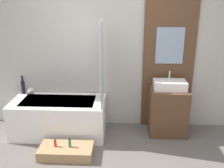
{
  "coord_description": "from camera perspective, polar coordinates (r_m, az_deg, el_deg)",
  "views": [
    {
      "loc": [
        0.23,
        -2.6,
        2.16
      ],
      "look_at": [
        0.08,
        0.7,
        1.02
      ],
      "focal_mm": 42.0,
      "sensor_mm": 36.0,
      "label": 1
    }
  ],
  "objects": [
    {
      "name": "wall_wood_accent",
      "position": [
        4.28,
        12.35,
        7.05
      ],
      "size": [
        0.82,
        0.04,
        2.6
      ],
      "color": "brown",
      "rests_on": "ground_plane"
    },
    {
      "name": "sink",
      "position": [
        4.16,
        12.45,
        -0.21
      ],
      "size": [
        0.5,
        0.3,
        0.27
      ],
      "color": "white",
      "rests_on": "vanity_cabinet"
    },
    {
      "name": "wall_tiled_back",
      "position": [
        4.28,
        -0.47,
        7.42
      ],
      "size": [
        4.2,
        0.06,
        2.6
      ],
      "primitive_type": "cube",
      "color": "#B7B2A8",
      "rests_on": "ground_plane"
    },
    {
      "name": "vase_tall_dark",
      "position": [
        4.62,
        -18.79,
        -0.49
      ],
      "size": [
        0.06,
        0.06,
        0.31
      ],
      "color": "black",
      "rests_on": "bathtub"
    },
    {
      "name": "vanity_cabinet",
      "position": [
        4.32,
        12.03,
        -5.8
      ],
      "size": [
        0.59,
        0.48,
        0.75
      ],
      "primitive_type": "cube",
      "color": "brown",
      "rests_on": "ground_plane"
    },
    {
      "name": "bottle_soap_secondary",
      "position": [
        3.76,
        -9.19,
        -12.57
      ],
      "size": [
        0.04,
        0.04,
        0.13
      ],
      "color": "#38704C",
      "rests_on": "wooden_step_bench"
    },
    {
      "name": "wooden_step_bench",
      "position": [
        3.84,
        -9.93,
        -14.19
      ],
      "size": [
        0.75,
        0.39,
        0.15
      ],
      "primitive_type": "cube",
      "color": "#A87F56",
      "rests_on": "ground_plane"
    },
    {
      "name": "vase_round_light",
      "position": [
        4.58,
        -17.23,
        -1.45
      ],
      "size": [
        0.11,
        0.11,
        0.11
      ],
      "primitive_type": "sphere",
      "color": "silver",
      "rests_on": "bathtub"
    },
    {
      "name": "glass_shower_screen",
      "position": [
        3.82,
        -2.21,
        4.36
      ],
      "size": [
        0.01,
        0.53,
        1.25
      ],
      "primitive_type": "cube",
      "color": "silver",
      "rests_on": "bathtub"
    },
    {
      "name": "bottle_soap_primary",
      "position": [
        3.81,
        -12.27,
        -12.51
      ],
      "size": [
        0.04,
        0.04,
        0.11
      ],
      "color": "red",
      "rests_on": "wooden_step_bench"
    },
    {
      "name": "bathtub",
      "position": [
        4.33,
        -11.38,
        -7.01
      ],
      "size": [
        1.47,
        0.73,
        0.57
      ],
      "color": "white",
      "rests_on": "ground_plane"
    }
  ]
}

